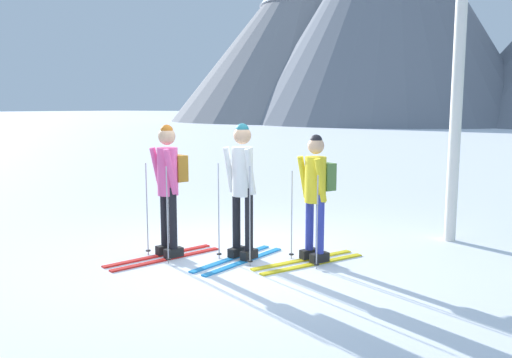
# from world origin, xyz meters

# --- Properties ---
(ground_plane) EXTENTS (400.00, 400.00, 0.00)m
(ground_plane) POSITION_xyz_m (0.00, 0.00, 0.00)
(ground_plane) COLOR white
(skier_in_pink) EXTENTS (0.85, 1.66, 1.82)m
(skier_in_pink) POSITION_xyz_m (-0.83, -0.41, 1.04)
(skier_in_pink) COLOR red
(skier_in_pink) RESTS_ON ground
(skier_in_white) EXTENTS (0.60, 1.59, 1.84)m
(skier_in_white) POSITION_xyz_m (0.10, -0.02, 1.03)
(skier_in_white) COLOR #1E84D1
(skier_in_white) RESTS_ON ground
(skier_in_yellow) EXTENTS (1.04, 1.59, 1.70)m
(skier_in_yellow) POSITION_xyz_m (0.99, 0.38, 0.95)
(skier_in_yellow) COLOR yellow
(skier_in_yellow) RESTS_ON ground
(birch_tree_tall) EXTENTS (0.67, 1.01, 5.10)m
(birch_tree_tall) POSITION_xyz_m (2.35, 2.44, 2.65)
(birch_tree_tall) COLOR silver
(birch_tree_tall) RESTS_ON ground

